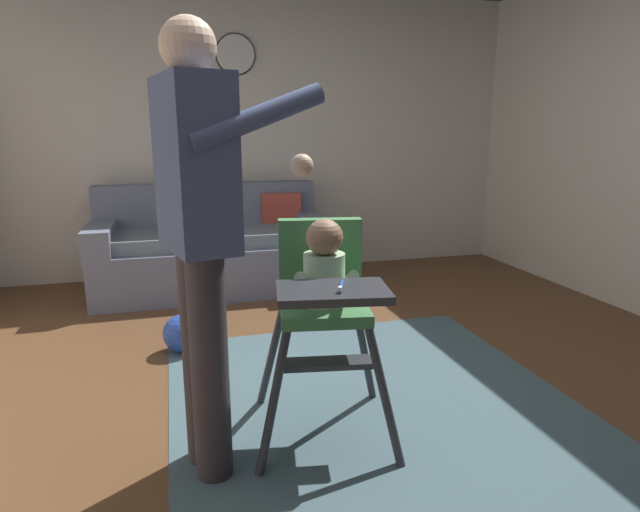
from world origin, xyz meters
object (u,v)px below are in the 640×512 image
Objects in this scene: high_chair at (324,288)px; wall_clock at (235,54)px; adult_standing at (200,232)px; couch at (213,249)px; toy_ball at (182,333)px.

high_chair is 3.13m from wall_clock.
adult_standing is (-0.49, -0.11, 0.28)m from high_chair.
adult_standing is at bearing -4.82° from couch.
high_chair is 2.74× the size of wall_clock.
couch is 1.36m from toy_ball.
couch is 2.57m from adult_standing.
high_chair reaches higher than toy_ball.
adult_standing is (-0.21, -2.49, 0.61)m from couch.
wall_clock reaches higher than adult_standing.
wall_clock is (0.60, 1.79, 1.83)m from toy_ball.
adult_standing reaches higher than high_chair.
high_chair is 4.20× the size of toy_ball.
couch is 2.42m from high_chair.
adult_standing is 7.28× the size of toy_ball.
high_chair is 0.58m from adult_standing.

